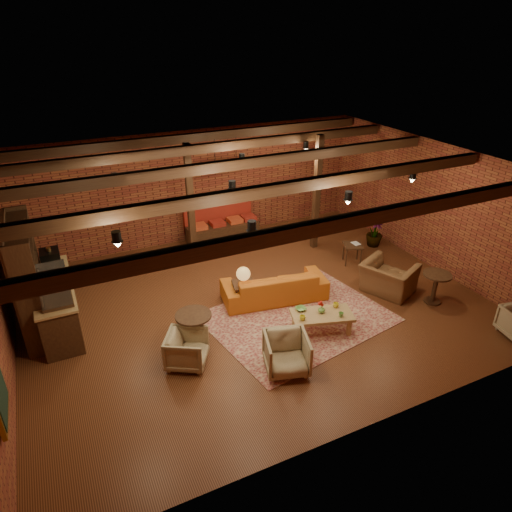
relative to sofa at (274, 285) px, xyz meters
name	(u,v)px	position (x,y,z in m)	size (l,w,h in m)	color
floor	(255,304)	(-0.50, -0.02, -0.35)	(10.00, 10.00, 0.00)	#381C0E
ceiling	(255,168)	(-0.50, -0.02, 2.85)	(10.00, 8.00, 0.02)	black
wall_back	(195,187)	(-0.50, 3.98, 1.25)	(10.00, 0.02, 3.20)	maroon
wall_front	(374,349)	(-0.50, -4.02, 1.25)	(10.00, 0.02, 3.20)	maroon
wall_right	(432,205)	(4.50, -0.02, 1.25)	(0.02, 8.00, 3.20)	maroon
ceiling_beams	(255,174)	(-0.50, -0.02, 2.73)	(9.80, 6.40, 0.22)	black
ceiling_pipe	(226,165)	(-0.50, 1.58, 2.50)	(0.12, 0.12, 9.60)	black
post_left	(191,206)	(-1.10, 2.58, 1.25)	(0.16, 0.16, 3.20)	black
post_right	(317,194)	(2.30, 1.98, 1.25)	(0.16, 0.16, 3.20)	black
service_counter	(55,294)	(-4.60, 0.98, 0.45)	(0.80, 2.50, 1.60)	black
plant_counter	(55,271)	(-4.50, 1.18, 0.87)	(0.35, 0.39, 0.30)	#337F33
shelving_hutch	(29,279)	(-5.00, 1.08, 0.85)	(0.52, 2.00, 2.40)	black
banquette	(222,224)	(0.10, 3.53, 0.15)	(2.10, 0.70, 1.00)	maroon
service_sign	(226,166)	(0.10, 3.08, 2.00)	(0.86, 0.06, 0.30)	#FF3419
ceiling_spotlights	(255,185)	(-0.50, -0.02, 2.51)	(6.40, 4.40, 0.28)	black
rug	(298,318)	(0.11, -0.93, -0.34)	(3.72, 2.84, 0.01)	maroon
sofa	(274,285)	(0.00, 0.00, 0.00)	(2.40, 0.94, 0.70)	#AD5618
coffee_table	(321,316)	(0.29, -1.54, 0.03)	(1.39, 0.97, 0.68)	olive
side_table_lamp	(243,277)	(-0.77, 0.02, 0.40)	(0.56, 0.56, 0.99)	black
round_table_left	(194,325)	(-2.23, -0.88, 0.15)	(0.71, 0.71, 0.74)	black
armchair_a	(187,348)	(-2.53, -1.33, 0.02)	(0.72, 0.68, 0.74)	#C2B997
armchair_b	(287,352)	(-0.92, -2.27, 0.05)	(0.78, 0.73, 0.81)	#C2B997
armchair_right	(389,273)	(2.58, -0.89, 0.15)	(1.15, 0.75, 1.01)	brown
side_table_book	(353,246)	(2.70, 0.69, 0.15)	(0.64, 0.64, 0.56)	black
round_table_right	(436,283)	(3.24, -1.70, 0.15)	(0.64, 0.64, 0.74)	black
plant_tall	(378,205)	(3.90, 1.29, 0.90)	(1.40, 1.40, 2.49)	#4C7F4C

